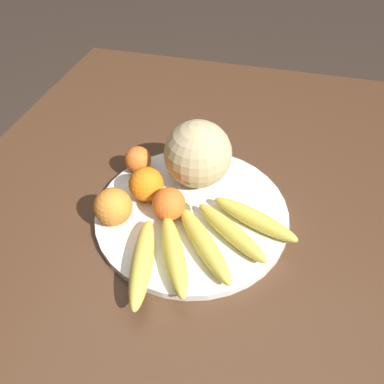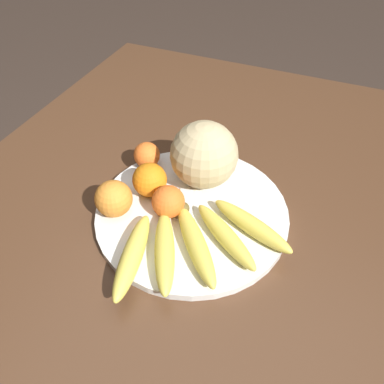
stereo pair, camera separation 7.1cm
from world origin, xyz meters
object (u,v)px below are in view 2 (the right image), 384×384
at_px(orange_front_right, 147,155).
at_px(orange_back_left, 114,199).
at_px(kitchen_table, 196,227).
at_px(melon, 206,155).
at_px(produce_tag, 186,204).
at_px(fruit_bowl, 192,212).
at_px(banana_bunch, 192,242).
at_px(orange_front_left, 150,180).
at_px(orange_mid_center, 168,202).

relative_size(orange_front_right, orange_back_left, 0.80).
relative_size(kitchen_table, melon, 8.97).
bearing_deg(melon, produce_tag, 172.34).
relative_size(fruit_bowl, melon, 2.75).
height_order(fruit_bowl, produce_tag, produce_tag).
distance_m(kitchen_table, banana_bunch, 0.20).
height_order(melon, orange_front_left, melon).
height_order(melon, orange_mid_center, melon).
height_order(orange_front_left, orange_front_right, orange_front_left).
bearing_deg(banana_bunch, produce_tag, 169.58).
relative_size(kitchen_table, orange_back_left, 17.17).
relative_size(banana_bunch, orange_back_left, 4.08).
xyz_separation_m(fruit_bowl, produce_tag, (0.01, 0.02, 0.01)).
relative_size(melon, orange_front_right, 2.41).
bearing_deg(orange_front_left, banana_bunch, -126.65).
bearing_deg(kitchen_table, fruit_bowl, -168.25).
bearing_deg(fruit_bowl, melon, 4.42).
distance_m(kitchen_table, orange_front_left, 0.18).
relative_size(fruit_bowl, orange_mid_center, 5.94).
relative_size(fruit_bowl, orange_back_left, 5.26).
height_order(orange_front_left, orange_back_left, orange_back_left).
relative_size(orange_front_left, orange_mid_center, 1.09).
bearing_deg(produce_tag, orange_mid_center, 133.88).
height_order(kitchen_table, produce_tag, produce_tag).
bearing_deg(orange_front_right, fruit_bowl, -121.32).
relative_size(kitchen_table, orange_front_left, 17.76).
distance_m(fruit_bowl, orange_mid_center, 0.06).
xyz_separation_m(orange_front_left, orange_front_right, (0.08, 0.05, -0.01)).
bearing_deg(orange_back_left, kitchen_table, -47.79).
relative_size(orange_front_right, orange_mid_center, 0.90).
bearing_deg(orange_mid_center, orange_front_right, 42.93).
bearing_deg(kitchen_table, melon, -5.99).
height_order(melon, produce_tag, melon).
distance_m(orange_front_right, orange_mid_center, 0.16).
relative_size(banana_bunch, produce_tag, 3.24).
bearing_deg(orange_mid_center, orange_back_left, 110.41).
height_order(banana_bunch, orange_back_left, orange_back_left).
distance_m(kitchen_table, melon, 0.19).
height_order(fruit_bowl, banana_bunch, banana_bunch).
xyz_separation_m(kitchen_table, banana_bunch, (-0.14, -0.05, 0.14)).
height_order(orange_front_right, orange_back_left, orange_back_left).
bearing_deg(fruit_bowl, banana_bunch, -157.08).
bearing_deg(orange_front_right, produce_tag, -122.02).
bearing_deg(kitchen_table, orange_front_right, 75.12).
bearing_deg(kitchen_table, banana_bunch, -161.09).
xyz_separation_m(kitchen_table, orange_front_right, (0.04, 0.13, 0.15)).
bearing_deg(orange_mid_center, banana_bunch, -129.31).
bearing_deg(fruit_bowl, orange_front_right, 58.68).
xyz_separation_m(kitchen_table, orange_mid_center, (-0.08, 0.03, 0.15)).
distance_m(orange_front_right, produce_tag, 0.15).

